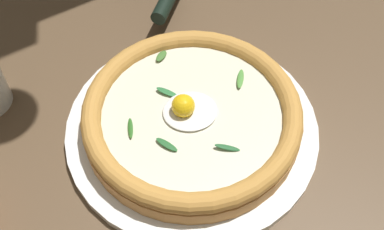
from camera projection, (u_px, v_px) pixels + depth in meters
The scene contains 3 objects.
ground_plane at pixel (180, 117), 0.61m from camera, with size 2.40×2.40×0.03m, color brown.
pizza_plate at pixel (192, 127), 0.58m from camera, with size 0.31×0.31×0.01m, color white.
pizza at pixel (192, 115), 0.56m from camera, with size 0.26×0.26×0.05m.
Camera 1 is at (-0.05, -0.36, 0.48)m, focal length 43.63 mm.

